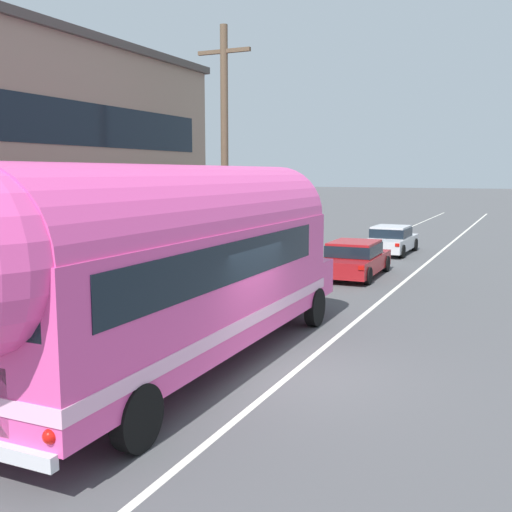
{
  "coord_description": "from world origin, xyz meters",
  "views": [
    {
      "loc": [
        4.21,
        -10.81,
        3.98
      ],
      "look_at": [
        -2.19,
        3.1,
        1.87
      ],
      "focal_mm": 42.61,
      "sensor_mm": 36.0,
      "label": 1
    }
  ],
  "objects_px": {
    "painted_bus": "(175,261)",
    "utility_pole": "(225,158)",
    "car_lead": "(355,257)",
    "car_second": "(391,239)"
  },
  "relations": [
    {
      "from": "utility_pole",
      "to": "car_second",
      "type": "relative_size",
      "value": 1.9
    },
    {
      "from": "painted_bus",
      "to": "car_second",
      "type": "distance_m",
      "value": 20.08
    },
    {
      "from": "utility_pole",
      "to": "car_second",
      "type": "xyz_separation_m",
      "value": [
        2.69,
        12.51,
        -3.69
      ]
    },
    {
      "from": "utility_pole",
      "to": "car_lead",
      "type": "relative_size",
      "value": 1.83
    },
    {
      "from": "utility_pole",
      "to": "painted_bus",
      "type": "height_order",
      "value": "utility_pole"
    },
    {
      "from": "painted_bus",
      "to": "car_lead",
      "type": "relative_size",
      "value": 2.67
    },
    {
      "from": "painted_bus",
      "to": "car_second",
      "type": "height_order",
      "value": "painted_bus"
    },
    {
      "from": "utility_pole",
      "to": "car_second",
      "type": "bearing_deg",
      "value": 77.87
    },
    {
      "from": "painted_bus",
      "to": "utility_pole",
      "type": "bearing_deg",
      "value": 110.76
    },
    {
      "from": "car_lead",
      "to": "car_second",
      "type": "relative_size",
      "value": 1.04
    }
  ]
}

